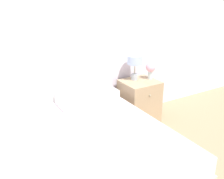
{
  "coord_description": "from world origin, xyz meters",
  "views": [
    {
      "loc": [
        -0.88,
        -3.09,
        1.86
      ],
      "look_at": [
        0.64,
        -0.53,
        0.71
      ],
      "focal_mm": 42.0,
      "sensor_mm": 36.0,
      "label": 1
    }
  ],
  "objects": [
    {
      "name": "table_lamp",
      "position": [
        1.24,
        -0.15,
        0.89
      ],
      "size": [
        0.22,
        0.22,
        0.36
      ],
      "color": "#A8B2BC",
      "rests_on": "nightstand"
    },
    {
      "name": "bed",
      "position": [
        0.0,
        -0.88,
        0.28
      ],
      "size": [
        1.84,
        1.94,
        1.29
      ],
      "color": "beige",
      "rests_on": "ground_plane"
    },
    {
      "name": "ground_plane",
      "position": [
        0.0,
        0.0,
        0.0
      ],
      "size": [
        12.0,
        12.0,
        0.0
      ],
      "primitive_type": "plane",
      "color": "tan"
    },
    {
      "name": "flower_vase",
      "position": [
        1.46,
        -0.24,
        0.78
      ],
      "size": [
        0.14,
        0.14,
        0.25
      ],
      "color": "silver",
      "rests_on": "nightstand"
    },
    {
      "name": "nightstand",
      "position": [
        1.27,
        -0.25,
        0.31
      ],
      "size": [
        0.5,
        0.48,
        0.62
      ],
      "color": "tan",
      "rests_on": "ground_plane"
    },
    {
      "name": "wall_back",
      "position": [
        0.0,
        0.07,
        1.3
      ],
      "size": [
        8.0,
        0.06,
        2.6
      ],
      "color": "white",
      "rests_on": "ground_plane"
    }
  ]
}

